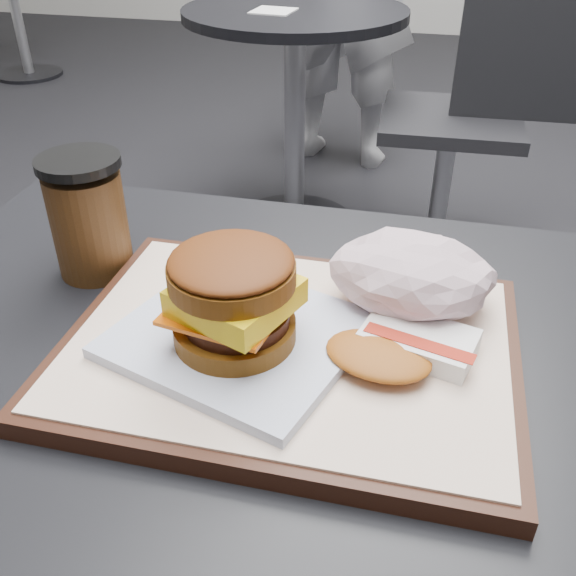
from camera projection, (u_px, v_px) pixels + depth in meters
The scene contains 9 objects.
customer_table at pixel (275, 502), 0.65m from camera, with size 0.80×0.60×0.77m.
serving_tray at pixel (289, 349), 0.55m from camera, with size 0.38×0.28×0.02m.
breakfast_sandwich at pixel (235, 307), 0.51m from camera, with size 0.23×0.22×0.09m.
hash_brown at pixel (401, 347), 0.52m from camera, with size 0.13×0.11×0.02m.
crumpled_wrapper at pixel (412, 275), 0.57m from camera, with size 0.14×0.11×0.06m, color silver, non-canonical shape.
coffee_cup at pixel (89, 219), 0.64m from camera, with size 0.08×0.08×0.12m.
neighbor_table at pixel (295, 74), 2.07m from camera, with size 0.70×0.70×0.75m.
napkin at pixel (273, 11), 1.91m from camera, with size 0.12×0.12×0.00m, color silver.
neighbor_chair at pixel (476, 106), 1.93m from camera, with size 0.61×0.43×0.88m.
Camera 1 is at (0.11, -0.41, 1.13)m, focal length 40.00 mm.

